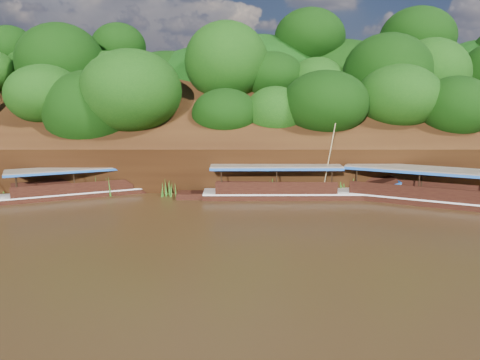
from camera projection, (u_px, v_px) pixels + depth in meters
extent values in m
plane|color=black|center=(260.00, 229.00, 27.59)|extent=(160.00, 160.00, 0.00)
cube|color=black|center=(253.00, 142.00, 42.67)|extent=(120.00, 16.12, 13.64)
cube|color=black|center=(250.00, 163.00, 53.14)|extent=(120.00, 24.00, 12.00)
ellipsoid|color=#14410A|center=(186.00, 143.00, 41.68)|extent=(18.00, 8.00, 6.40)
ellipsoid|color=#14410A|center=(251.00, 80.00, 48.50)|extent=(24.00, 11.00, 8.40)
cube|color=black|center=(431.00, 204.00, 33.75)|extent=(13.05, 7.97, 0.94)
cube|color=silver|center=(432.00, 198.00, 33.67)|extent=(13.08, 8.03, 0.10)
cube|color=brown|center=(421.00, 169.00, 33.65)|extent=(10.59, 7.00, 0.13)
cube|color=#184C9E|center=(421.00, 170.00, 33.67)|extent=(10.59, 7.00, 0.19)
cube|color=black|center=(285.00, 198.00, 35.79)|extent=(12.53, 2.40, 0.94)
cube|color=silver|center=(285.00, 192.00, 35.71)|extent=(12.53, 2.47, 0.10)
cube|color=black|center=(377.00, 188.00, 35.72)|extent=(2.98, 1.75, 1.76)
cube|color=#184C9E|center=(388.00, 184.00, 35.67)|extent=(1.55, 1.80, 0.64)
cube|color=red|center=(387.00, 189.00, 35.73)|extent=(1.55, 1.80, 0.64)
cube|color=brown|center=(276.00, 165.00, 35.32)|extent=(9.82, 2.72, 0.13)
cube|color=#184C9E|center=(276.00, 167.00, 35.34)|extent=(9.82, 2.72, 0.19)
cylinder|color=tan|center=(329.00, 158.00, 34.62)|extent=(0.63, 1.09, 5.23)
cube|color=black|center=(85.00, 196.00, 36.38)|extent=(11.89, 6.73, 0.82)
cube|color=silver|center=(84.00, 191.00, 36.31)|extent=(11.91, 6.78, 0.09)
cube|color=black|center=(169.00, 181.00, 38.97)|extent=(3.21, 2.53, 1.63)
cube|color=#184C9E|center=(178.00, 177.00, 39.22)|extent=(1.99, 2.04, 0.61)
cube|color=red|center=(178.00, 181.00, 39.27)|extent=(1.99, 2.04, 0.61)
cube|color=brown|center=(72.00, 168.00, 35.68)|extent=(9.60, 5.94, 0.11)
cube|color=#184C9E|center=(73.00, 170.00, 35.70)|extent=(9.60, 5.94, 0.16)
cylinder|color=tan|center=(131.00, 160.00, 37.19)|extent=(0.74, 1.20, 4.22)
cone|color=#2B6A1A|center=(103.00, 185.00, 36.46)|extent=(1.50, 1.50, 1.65)
cone|color=#2B6A1A|center=(167.00, 188.00, 36.25)|extent=(1.50, 1.50, 1.32)
cone|color=#2B6A1A|center=(273.00, 184.00, 36.95)|extent=(1.50, 1.50, 1.57)
cone|color=#2B6A1A|center=(345.00, 181.00, 36.98)|extent=(1.50, 1.50, 1.99)
cone|color=#2B6A1A|center=(409.00, 187.00, 36.23)|extent=(1.50, 1.50, 1.37)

